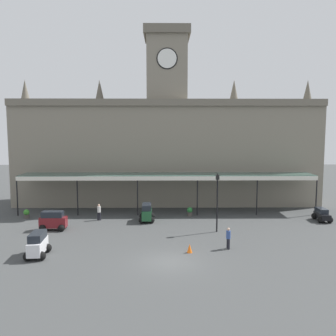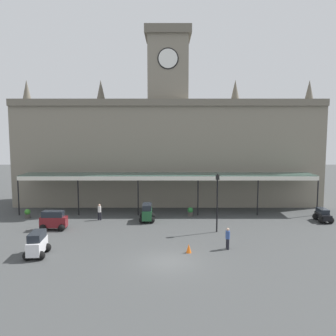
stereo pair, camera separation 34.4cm
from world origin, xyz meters
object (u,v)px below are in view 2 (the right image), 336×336
object	(u,v)px
traffic_cone	(189,248)
car_green_van	(147,213)
pedestrian_crossing_forecourt	(99,211)
planter_forecourt_centre	(28,213)
planter_by_canopy	(190,212)
car_maroon_van	(54,221)
pedestrian_beside_cars	(228,238)
car_white_van	(37,245)
victorian_lamppost	(217,196)
car_black_estate	(323,216)

from	to	relation	value
traffic_cone	car_green_van	bearing A→B (deg)	111.71
pedestrian_crossing_forecourt	planter_forecourt_centre	world-z (taller)	pedestrian_crossing_forecourt
car_green_van	planter_by_canopy	world-z (taller)	car_green_van
planter_forecourt_centre	traffic_cone	bearing A→B (deg)	-32.68
car_maroon_van	pedestrian_beside_cars	xyz separation A→B (m)	(15.21, -5.32, 0.10)
car_white_van	car_green_van	xyz separation A→B (m)	(7.48, 9.88, 0.00)
pedestrian_crossing_forecourt	traffic_cone	world-z (taller)	pedestrian_crossing_forecourt
car_white_van	victorian_lamppost	distance (m)	15.47
pedestrian_crossing_forecourt	planter_forecourt_centre	bearing A→B (deg)	174.20
car_white_van	pedestrian_crossing_forecourt	size ratio (longest dim) A/B	1.48
pedestrian_beside_cars	victorian_lamppost	world-z (taller)	victorian_lamppost
car_green_van	pedestrian_crossing_forecourt	bearing A→B (deg)	174.89
car_white_van	car_green_van	size ratio (longest dim) A/B	1.02
pedestrian_beside_cars	car_green_van	bearing A→B (deg)	128.64
pedestrian_beside_cars	planter_by_canopy	bearing A→B (deg)	101.93
victorian_lamppost	planter_by_canopy	world-z (taller)	victorian_lamppost
car_green_van	victorian_lamppost	xyz separation A→B (m)	(6.54, -3.81, 2.49)
car_maroon_van	pedestrian_beside_cars	distance (m)	16.11
car_green_van	traffic_cone	distance (m)	9.95
victorian_lamppost	pedestrian_crossing_forecourt	bearing A→B (deg)	159.64
car_black_estate	pedestrian_beside_cars	world-z (taller)	pedestrian_beside_cars
planter_forecourt_centre	planter_by_canopy	size ratio (longest dim) A/B	1.00
pedestrian_crossing_forecourt	car_maroon_van	bearing A→B (deg)	-135.10
car_white_van	pedestrian_beside_cars	xyz separation A→B (m)	(14.21, 1.45, 0.10)
car_maroon_van	pedestrian_crossing_forecourt	xyz separation A→B (m)	(3.56, 3.55, 0.10)
victorian_lamppost	planter_forecourt_centre	distance (m)	20.01
car_black_estate	pedestrian_beside_cars	bearing A→B (deg)	-142.99
car_green_van	car_black_estate	xyz separation A→B (m)	(17.81, -0.08, -0.24)
car_maroon_van	pedestrian_beside_cars	size ratio (longest dim) A/B	1.44
pedestrian_beside_cars	planter_forecourt_centre	bearing A→B (deg)	153.51
pedestrian_crossing_forecourt	traffic_cone	xyz separation A→B (m)	(8.59, -9.68, -0.57)
car_green_van	traffic_cone	bearing A→B (deg)	-68.29
planter_by_canopy	traffic_cone	bearing A→B (deg)	-94.23
car_green_van	planter_forecourt_centre	bearing A→B (deg)	174.47
car_black_estate	victorian_lamppost	world-z (taller)	victorian_lamppost
car_black_estate	planter_forecourt_centre	bearing A→B (deg)	177.54
car_maroon_van	car_green_van	distance (m)	9.02
traffic_cone	pedestrian_crossing_forecourt	bearing A→B (deg)	131.60
car_white_van	pedestrian_beside_cars	distance (m)	14.29
victorian_lamppost	planter_by_canopy	xyz separation A→B (m)	(-2.02, 5.89, -2.81)
car_white_van	car_green_van	distance (m)	12.39
car_green_van	car_white_van	bearing A→B (deg)	-127.11
car_maroon_van	traffic_cone	bearing A→B (deg)	-26.77
victorian_lamppost	traffic_cone	bearing A→B (deg)	-117.80
car_green_van	victorian_lamppost	bearing A→B (deg)	-30.23
planter_by_canopy	pedestrian_beside_cars	bearing A→B (deg)	-78.07
pedestrian_beside_cars	pedestrian_crossing_forecourt	size ratio (longest dim) A/B	1.00
car_black_estate	pedestrian_crossing_forecourt	distance (m)	22.73
car_maroon_van	traffic_cone	xyz separation A→B (m)	(12.15, -6.13, -0.47)
planter_by_canopy	car_maroon_van	bearing A→B (deg)	-158.21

